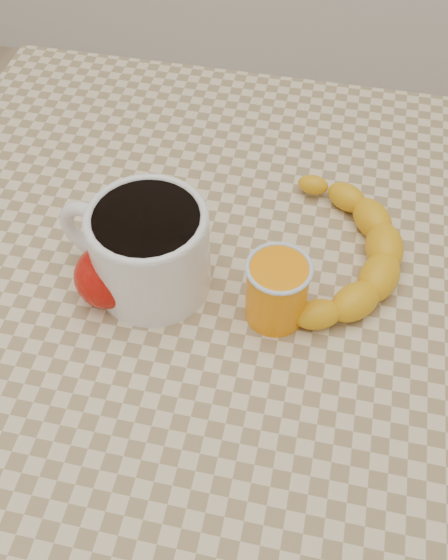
% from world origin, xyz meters
% --- Properties ---
extents(ground, '(3.00, 3.00, 0.00)m').
position_xyz_m(ground, '(0.00, 0.00, 0.00)').
color(ground, tan).
rests_on(ground, ground).
extents(table, '(0.80, 0.80, 0.75)m').
position_xyz_m(table, '(0.00, 0.00, 0.66)').
color(table, beige).
rests_on(table, ground).
extents(coffee_mug, '(0.18, 0.14, 0.10)m').
position_xyz_m(coffee_mug, '(-0.08, -0.00, 0.81)').
color(coffee_mug, white).
rests_on(coffee_mug, table).
extents(orange_juice_glass, '(0.07, 0.07, 0.08)m').
position_xyz_m(orange_juice_glass, '(0.06, -0.02, 0.79)').
color(orange_juice_glass, orange).
rests_on(orange_juice_glass, table).
extents(apple, '(0.09, 0.09, 0.06)m').
position_xyz_m(apple, '(-0.11, -0.03, 0.78)').
color(apple, '#A70705').
rests_on(apple, table).
extents(banana, '(0.30, 0.34, 0.04)m').
position_xyz_m(banana, '(0.10, 0.06, 0.77)').
color(banana, gold).
rests_on(banana, table).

